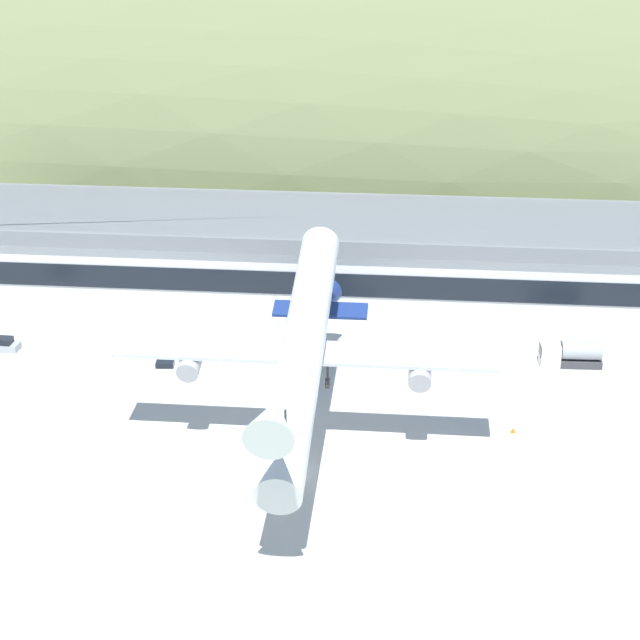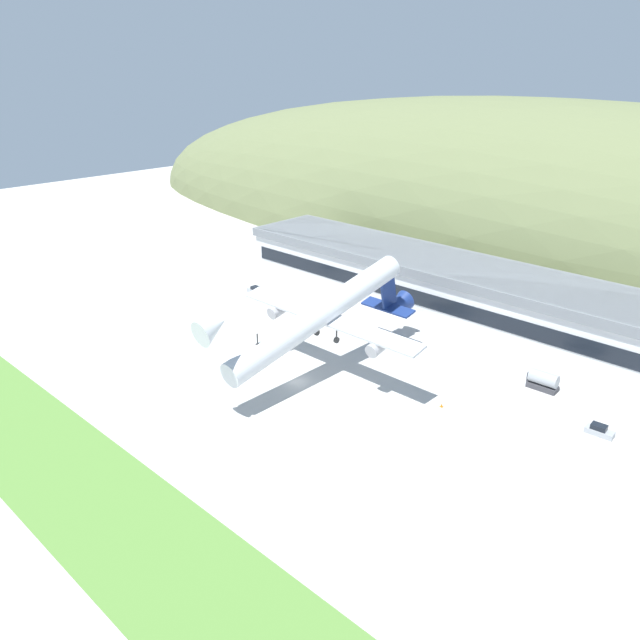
{
  "view_description": "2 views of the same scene",
  "coord_description": "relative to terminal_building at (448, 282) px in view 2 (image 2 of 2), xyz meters",
  "views": [
    {
      "loc": [
        11.26,
        -89.06,
        57.22
      ],
      "look_at": [
        2.18,
        8.64,
        12.75
      ],
      "focal_mm": 60.0,
      "sensor_mm": 36.0,
      "label": 1
    },
    {
      "loc": [
        67.5,
        -65.61,
        50.79
      ],
      "look_at": [
        2.8,
        2.71,
        11.48
      ],
      "focal_mm": 35.0,
      "sensor_mm": 36.0,
      "label": 2
    }
  ],
  "objects": [
    {
      "name": "service_car_2",
      "position": [
        -38.15,
        -22.08,
        -5.57
      ],
      "size": [
        4.63,
        2.07,
        1.63
      ],
      "color": "#999EA3",
      "rests_on": "ground_plane"
    },
    {
      "name": "service_car_1",
      "position": [
        -16.67,
        -26.14,
        -5.65
      ],
      "size": [
        3.92,
        2.02,
        1.45
      ],
      "color": "silver",
      "rests_on": "ground_plane"
    },
    {
      "name": "traffic_cone_0",
      "position": [
        22.74,
        -36.36,
        -5.97
      ],
      "size": [
        0.52,
        0.52,
        0.58
      ],
      "color": "orange",
      "rests_on": "ground_plane"
    },
    {
      "name": "service_car_0",
      "position": [
        43.92,
        -27.21,
        -5.58
      ],
      "size": [
        4.07,
        1.96,
        1.61
      ],
      "color": "#999EA3",
      "rests_on": "ground_plane"
    },
    {
      "name": "cargo_airplane",
      "position": [
        1.09,
        -40.81,
        4.72
      ],
      "size": [
        38.62,
        49.73,
        14.32
      ],
      "color": "silver"
    },
    {
      "name": "fuel_truck",
      "position": [
        30.61,
        -19.92,
        -4.72
      ],
      "size": [
        7.36,
        2.61,
        3.19
      ],
      "color": "silver",
      "rests_on": "ground_plane"
    },
    {
      "name": "ground_plane",
      "position": [
        0.26,
        -46.34,
        -6.25
      ],
      "size": [
        429.01,
        429.01,
        0.0
      ],
      "primitive_type": "plane",
      "color": "#B7B5AF"
    },
    {
      "name": "grass_strip_foreground",
      "position": [
        0.26,
        -85.31,
        -6.21
      ],
      "size": [
        386.11,
        16.2,
        0.08
      ],
      "primitive_type": "cube",
      "color": "#568438",
      "rests_on": "ground_plane"
    },
    {
      "name": "hill_backdrop",
      "position": [
        -10.47,
        60.31,
        -6.25
      ],
      "size": [
        347.55,
        87.71,
        83.06
      ],
      "primitive_type": "ellipsoid",
      "color": "#667047",
      "rests_on": "ground_plane"
    },
    {
      "name": "terminal_building",
      "position": [
        0.0,
        0.0,
        0.0
      ],
      "size": [
        105.25,
        20.21,
        11.03
      ],
      "color": "silver",
      "rests_on": "ground_plane"
    }
  ]
}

